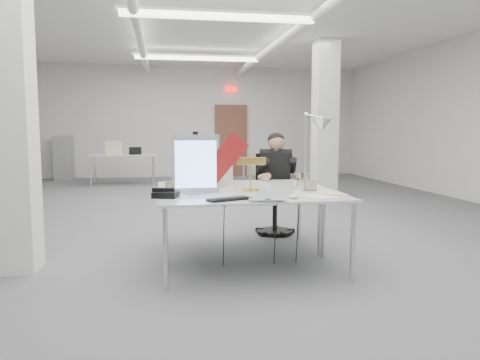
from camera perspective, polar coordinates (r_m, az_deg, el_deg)
The scene contains 23 objects.
room_shell at distance 7.01m, azimuth -2.27°, elevation 8.74°, with size 10.04×14.04×3.24m.
desk_main at distance 4.44m, azimuth 1.69°, elevation -2.08°, with size 1.80×0.90×0.03m, color silver.
desk_second at distance 5.32m, azimuth -0.21°, elevation -0.71°, with size 1.80×0.90×0.03m, color silver.
bg_desk_a at distance 9.89m, azimuth -3.44°, elevation 2.47°, with size 1.60×0.80×0.03m, color silver.
bg_desk_b at distance 12.07m, azimuth -14.08°, elevation 2.97°, with size 1.60×0.80×0.03m, color silver.
filing_cabinet at distance 13.74m, azimuth -20.70°, elevation 2.53°, with size 0.45×0.55×1.20m, color gray.
office_chair at distance 6.17m, azimuth 4.29°, elevation -1.20°, with size 0.58×0.58×1.18m, color black, non-canonical shape.
seated_person at distance 6.09m, azimuth 4.42°, elevation 1.63°, with size 0.49×0.61×0.92m, color black, non-canonical shape.
monitor at distance 4.60m, azimuth -5.43°, elevation 1.94°, with size 0.46×0.05×0.58m, color #B8B8BD.
pennant at distance 4.59m, azimuth -1.88°, elevation 2.67°, with size 0.50×0.01×0.21m, color maroon.
keyboard at distance 4.16m, azimuth -1.29°, elevation -2.34°, with size 0.40×0.13×0.02m, color black.
laptop at distance 4.05m, azimuth 3.42°, elevation -2.55°, with size 0.32×0.20×0.03m, color #A8A8AD.
mouse at distance 4.27m, azimuth 6.61°, elevation -2.04°, with size 0.10×0.06×0.04m, color silver.
bankers_lamp at distance 4.75m, azimuth 1.31°, elevation 0.66°, with size 0.30×0.12×0.34m, color #CF8E40, non-canonical shape.
desk_phone at distance 4.37m, azimuth -9.04°, elevation -1.77°, with size 0.22×0.20×0.05m, color black.
picture_frame_left at distance 4.71m, azimuth -8.29°, elevation -0.87°, with size 0.13×0.01×0.11m, color #9C6B43.
picture_frame_right at distance 4.84m, azimuth 8.51°, elevation -0.66°, with size 0.14×0.01×0.11m, color #AF8D4B.
desk_clock at distance 4.97m, azimuth 6.93°, elevation -0.52°, with size 0.09×0.09×0.03m, color silver.
paper_stack_a at distance 4.42m, azimuth 9.59°, elevation -2.02°, with size 0.23×0.32×0.01m, color silver.
paper_stack_b at distance 4.64m, azimuth 11.41°, elevation -1.65°, with size 0.19×0.26×0.01m, color tan.
paper_stack_c at distance 4.74m, azimuth 10.86°, elevation -1.48°, with size 0.22×0.15×0.01m, color silver.
beige_monitor at distance 5.28m, azimuth -3.51°, elevation 1.43°, with size 0.40×0.38×0.38m, color beige.
architect_lamp at distance 5.33m, azimuth 8.81°, elevation 3.68°, with size 0.21×0.62×0.80m, color silver, non-canonical shape.
Camera 1 is at (-0.87, -6.81, 1.38)m, focal length 35.00 mm.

